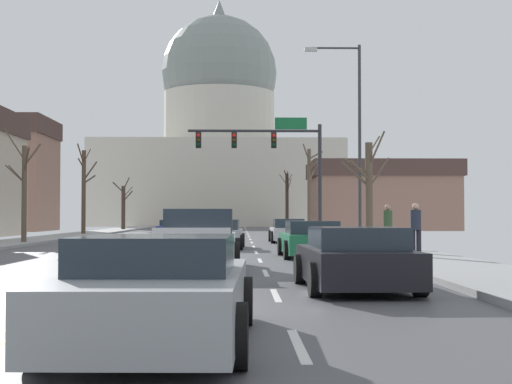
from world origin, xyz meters
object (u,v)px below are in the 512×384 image
object	(u,v)px
sedan_near_01	(221,235)
pedestrian_01	(416,227)
signal_gantry	(273,151)
sedan_near_05	(158,293)
sedan_oncoming_02	(191,224)
pedestrian_00	(388,225)
sedan_near_00	(288,231)
sedan_near_04	(355,260)
street_lamp_right	(353,127)
sedan_oncoming_00	(172,228)
pickup_truck_near_03	(198,242)
sedan_near_02	(311,240)
sedan_oncoming_01	(180,226)

from	to	relation	value
sedan_near_01	pedestrian_01	distance (m)	11.03
signal_gantry	sedan_near_05	distance (m)	35.76
sedan_near_05	sedan_oncoming_02	size ratio (longest dim) A/B	1.11
sedan_oncoming_02	pedestrian_00	bearing A→B (deg)	-77.76
sedan_near_00	sedan_near_05	size ratio (longest dim) A/B	0.91
sedan_near_04	street_lamp_right	bearing A→B (deg)	81.40
sedan_oncoming_00	pickup_truck_near_03	bearing A→B (deg)	-83.56
signal_gantry	street_lamp_right	xyz separation A→B (m)	(3.07, -10.87, 0.13)
sedan_near_02	sedan_near_05	xyz separation A→B (m)	(-3.40, -17.17, -0.02)
sedan_oncoming_00	signal_gantry	bearing A→B (deg)	-52.03
sedan_near_05	pedestrian_01	size ratio (longest dim) A/B	2.76
signal_gantry	sedan_near_01	xyz separation A→B (m)	(-2.79, -11.23, -4.67)
sedan_oncoming_01	pedestrian_00	size ratio (longest dim) A/B	2.75
signal_gantry	sedan_near_02	world-z (taller)	signal_gantry
sedan_near_05	sedan_oncoming_00	xyz separation A→B (m)	(-3.84, 43.97, -0.05)
pickup_truck_near_03	sedan_oncoming_02	xyz separation A→B (m)	(-3.73, 54.59, -0.18)
sedan_near_02	sedan_oncoming_01	world-z (taller)	sedan_near_02
sedan_oncoming_00	sedan_oncoming_01	bearing A→B (deg)	90.71
sedan_near_01	pickup_truck_near_03	world-z (taller)	pickup_truck_near_03
sedan_near_05	pedestrian_01	distance (m)	16.52
sedan_near_02	pedestrian_01	size ratio (longest dim) A/B	2.57
sedan_near_00	sedan_oncoming_02	size ratio (longest dim) A/B	1.01
sedan_oncoming_02	street_lamp_right	bearing A→B (deg)	-76.69
sedan_near_05	sedan_oncoming_02	world-z (taller)	sedan_near_05
sedan_near_00	sedan_near_05	bearing A→B (deg)	-96.45
sedan_oncoming_01	pedestrian_00	xyz separation A→B (m)	(10.33, -34.17, 0.52)
sedan_oncoming_02	sedan_near_02	bearing A→B (deg)	-81.52
signal_gantry	street_lamp_right	size ratio (longest dim) A/B	0.89
sedan_near_01	sedan_near_04	bearing A→B (deg)	-80.36
sedan_near_00	sedan_oncoming_00	size ratio (longest dim) A/B	0.92
sedan_oncoming_02	pedestrian_01	world-z (taller)	pedestrian_01
pickup_truck_near_03	sedan_near_02	bearing A→B (deg)	56.51
sedan_near_05	sedan_oncoming_02	xyz separation A→B (m)	(-3.93, 66.32, -0.04)
signal_gantry	sedan_near_01	distance (m)	12.48
street_lamp_right	sedan_oncoming_01	distance (m)	30.54
signal_gantry	sedan_oncoming_02	size ratio (longest dim) A/B	1.87
sedan_near_04	sedan_oncoming_00	xyz separation A→B (m)	(-7.02, 37.94, -0.05)
pickup_truck_near_03	sedan_oncoming_01	bearing A→B (deg)	95.20
pickup_truck_near_03	sedan_near_05	distance (m)	11.74
sedan_near_00	sedan_near_02	size ratio (longest dim) A/B	0.98
pickup_truck_near_03	sedan_oncoming_01	xyz separation A→B (m)	(-3.75, 41.21, -0.15)
sedan_near_00	pedestrian_00	xyz separation A→B (m)	(2.86, -12.35, 0.50)
pedestrian_00	pedestrian_01	xyz separation A→B (m)	(0.17, -3.61, -0.00)
sedan_near_04	sedan_near_05	size ratio (longest dim) A/B	0.91
sedan_oncoming_01	sedan_oncoming_02	xyz separation A→B (m)	(0.02, 13.38, -0.03)
sedan_near_05	sedan_near_01	bearing A→B (deg)	89.73
sedan_near_01	sedan_near_05	world-z (taller)	sedan_near_01
pedestrian_00	pedestrian_01	bearing A→B (deg)	-87.24
sedan_near_02	sedan_oncoming_02	distance (m)	49.69
signal_gantry	sedan_oncoming_02	bearing A→B (deg)	102.44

